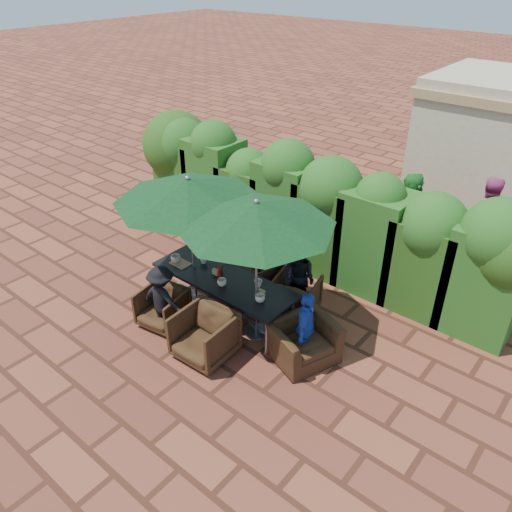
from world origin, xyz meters
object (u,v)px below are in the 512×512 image
Objects in this scene: dining_table at (224,282)px; chair_far_mid at (255,274)px; umbrella_left at (188,190)px; chair_near_left at (162,306)px; umbrella_right at (256,214)px; chair_end_right at (304,336)px; chair_far_left at (222,261)px; chair_far_right at (295,294)px; chair_near_right at (204,334)px.

dining_table is 3.32× the size of chair_far_mid.
chair_near_left is (0.02, -0.80, -1.85)m from umbrella_left.
umbrella_left and umbrella_right have the same top height.
umbrella_left is at bearing -178.69° from umbrella_right.
umbrella_right is (1.39, 0.03, -0.00)m from umbrella_left.
chair_end_right is at bearing -0.96° from dining_table.
umbrella_left is 3.10× the size of chair_far_mid.
umbrella_right is at bearing 139.41° from chair_far_mid.
chair_far_left is 2.66m from chair_end_right.
dining_table is 1.22m from chair_far_left.
umbrella_right is 3.10× the size of chair_far_mid.
dining_table is at bearing 100.06° from chair_far_mid.
umbrella_right is 2.45m from chair_near_left.
chair_far_mid is 1.93m from chair_end_right.
umbrella_right is at bearing 1.31° from umbrella_left.
dining_table is 1.71m from chair_end_right.
dining_table is 1.67m from umbrella_left.
chair_far_left is 0.93× the size of chair_far_right.
chair_far_mid is at bearing 83.00° from chair_end_right.
dining_table reaches higher than chair_near_left.
umbrella_right is 2.03m from chair_far_right.
chair_far_mid is (-0.02, 0.86, -0.28)m from dining_table.
chair_far_mid is 1.02× the size of chair_far_right.
umbrella_left is 2.01m from chair_near_left.
chair_near_left is 1.12m from chair_near_right.
chair_end_right is (1.69, -0.03, -0.25)m from dining_table.
dining_table is at bearing 177.46° from umbrella_right.
chair_near_right is at bearing 148.53° from chair_end_right.
chair_near_left is at bearing -88.79° from umbrella_left.
chair_near_right is at bearing -63.62° from dining_table.
chair_far_right is 2.29m from chair_near_left.
chair_far_left is 0.73× the size of chair_end_right.
chair_near_left is 0.85× the size of chair_near_right.
chair_far_right is at bearing -179.46° from chair_far_left.
chair_end_right is (2.34, 0.04, -1.78)m from umbrella_left.
umbrella_left is 3.18× the size of chair_far_right.
chair_far_right is at bearing 42.03° from dining_table.
umbrella_left is (-0.64, -0.07, 1.54)m from dining_table.
chair_near_right is (-0.44, -1.80, 0.04)m from chair_far_right.
chair_far_right is at bearing 62.48° from chair_end_right.
dining_table is 1.11m from chair_near_left.
chair_far_right is at bearing 29.80° from umbrella_left.
chair_far_right is (0.94, -0.03, -0.01)m from chair_far_mid.
chair_near_right reaches higher than chair_end_right.
umbrella_right reaches higher than chair_far_left.
chair_far_right is (0.92, 0.83, -0.29)m from dining_table.
chair_far_left is 0.90× the size of chair_far_mid.
umbrella_right is (0.75, -0.03, 1.54)m from dining_table.
umbrella_right is 2.51× the size of chair_end_right.
chair_near_right reaches higher than dining_table.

